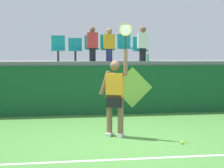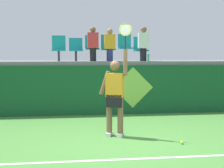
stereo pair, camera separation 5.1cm
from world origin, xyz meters
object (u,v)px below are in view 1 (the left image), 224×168
at_px(spectator_1, 92,43).
at_px(stadium_chair_4, 124,46).
at_px(water_bottle, 148,58).
at_px(spectator_2, 143,43).
at_px(stadium_chair_0, 58,47).
at_px(stadium_chair_5, 140,48).
at_px(spectator_0, 109,44).
at_px(tennis_ball, 182,142).
at_px(stadium_chair_1, 75,48).
at_px(tennis_player, 115,94).
at_px(stadium_chair_2, 91,47).
at_px(stadium_chair_3, 107,47).

bearing_deg(spectator_1, stadium_chair_4, 20.18).
distance_m(water_bottle, spectator_2, 0.54).
height_order(stadium_chair_0, spectator_2, spectator_2).
distance_m(stadium_chair_5, spectator_0, 1.20).
distance_m(tennis_ball, stadium_chair_1, 5.32).
relative_size(tennis_player, spectator_2, 2.28).
distance_m(tennis_ball, stadium_chair_5, 4.93).
relative_size(tennis_ball, spectator_0, 0.06).
height_order(tennis_ball, spectator_1, spectator_1).
bearing_deg(spectator_0, spectator_1, 172.81).
bearing_deg(spectator_1, stadium_chair_2, 90.00).
relative_size(water_bottle, stadium_chair_1, 0.30).
bearing_deg(stadium_chair_4, spectator_0, -140.53).
relative_size(water_bottle, stadium_chair_4, 0.26).
relative_size(stadium_chair_0, spectator_0, 0.80).
relative_size(tennis_ball, stadium_chair_0, 0.08).
bearing_deg(stadium_chair_3, tennis_player, -94.38).
distance_m(stadium_chair_1, stadium_chair_4, 1.63).
height_order(water_bottle, stadium_chair_2, stadium_chair_2).
height_order(water_bottle, stadium_chair_1, stadium_chair_1).
relative_size(stadium_chair_2, stadium_chair_4, 0.95).
relative_size(stadium_chair_0, stadium_chair_4, 0.93).
distance_m(stadium_chair_4, stadium_chair_5, 0.53).
height_order(water_bottle, spectator_2, spectator_2).
height_order(water_bottle, spectator_1, spectator_1).
bearing_deg(tennis_player, stadium_chair_4, 76.83).
bearing_deg(stadium_chair_4, stadium_chair_1, -179.81).
bearing_deg(stadium_chair_4, spectator_1, -159.82).
height_order(stadium_chair_1, stadium_chair_5, stadium_chair_5).
relative_size(stadium_chair_1, stadium_chair_2, 0.89).
relative_size(stadium_chair_3, spectator_0, 0.84).
relative_size(stadium_chair_3, stadium_chair_4, 0.97).
height_order(tennis_player, water_bottle, tennis_player).
distance_m(stadium_chair_2, spectator_2, 1.68).
xyz_separation_m(stadium_chair_2, stadium_chair_4, (1.09, 0.00, 0.03)).
distance_m(tennis_ball, stadium_chair_0, 5.57).
bearing_deg(stadium_chair_1, stadium_chair_5, 0.16).
relative_size(tennis_ball, stadium_chair_3, 0.08).
bearing_deg(stadium_chair_2, stadium_chair_4, 0.11).
height_order(tennis_ball, stadium_chair_4, stadium_chair_4).
height_order(spectator_0, spectator_1, spectator_1).
bearing_deg(spectator_2, water_bottle, -69.03).
distance_m(stadium_chair_1, stadium_chair_2, 0.53).
bearing_deg(water_bottle, stadium_chair_5, 98.09).
height_order(stadium_chair_0, stadium_chair_5, stadium_chair_0).
bearing_deg(water_bottle, spectator_0, 169.43).
xyz_separation_m(water_bottle, spectator_2, (-0.10, 0.26, 0.46)).
relative_size(water_bottle, stadium_chair_0, 0.28).
distance_m(stadium_chair_3, stadium_chair_5, 1.10).
height_order(stadium_chair_0, spectator_1, spectator_1).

